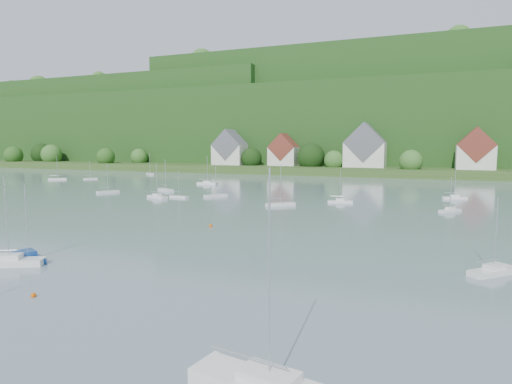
# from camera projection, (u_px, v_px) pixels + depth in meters

# --- Properties ---
(far_shore_strip) EXTENTS (600.00, 60.00, 3.00)m
(far_shore_strip) POSITION_uv_depth(u_px,v_px,m) (357.00, 169.00, 191.63)
(far_shore_strip) COLOR #2C4C1C
(far_shore_strip) RESTS_ON ground
(forested_ridge) EXTENTS (620.00, 181.22, 69.89)m
(forested_ridge) POSITION_uv_depth(u_px,v_px,m) (378.00, 126.00, 252.47)
(forested_ridge) COLOR #1A4315
(forested_ridge) RESTS_ON ground
(village_building_0) EXTENTS (14.00, 10.40, 16.00)m
(village_building_0) POSITION_uv_depth(u_px,v_px,m) (230.00, 150.00, 199.13)
(village_building_0) COLOR silver
(village_building_0) RESTS_ON far_shore_strip
(village_building_1) EXTENTS (12.00, 9.36, 14.00)m
(village_building_1) POSITION_uv_depth(u_px,v_px,m) (284.00, 152.00, 191.81)
(village_building_1) COLOR silver
(village_building_1) RESTS_ON far_shore_strip
(village_building_2) EXTENTS (16.00, 11.44, 18.00)m
(village_building_2) POSITION_uv_depth(u_px,v_px,m) (365.00, 149.00, 177.77)
(village_building_2) COLOR silver
(village_building_2) RESTS_ON far_shore_strip
(village_building_3) EXTENTS (13.00, 10.40, 15.50)m
(village_building_3) POSITION_uv_depth(u_px,v_px,m) (475.00, 152.00, 161.21)
(village_building_3) COLOR silver
(village_building_3) RESTS_ON far_shore_strip
(near_sailboat_0) EXTENTS (6.81, 4.70, 9.02)m
(near_sailboat_0) POSITION_uv_depth(u_px,v_px,m) (9.00, 261.00, 43.91)
(near_sailboat_0) COLOR white
(near_sailboat_0) RESTS_ON ground
(near_sailboat_1) EXTENTS (6.05, 3.94, 7.96)m
(near_sailboat_1) POSITION_uv_depth(u_px,v_px,m) (28.00, 256.00, 45.89)
(near_sailboat_1) COLOR navy
(near_sailboat_1) RESTS_ON ground
(near_sailboat_3) EXTENTS (4.87, 4.91, 7.29)m
(near_sailboat_3) POSITION_uv_depth(u_px,v_px,m) (494.00, 270.00, 40.89)
(near_sailboat_3) COLOR white
(near_sailboat_3) RESTS_ON ground
(mooring_buoy_0) EXTENTS (0.42, 0.42, 0.42)m
(mooring_buoy_0) POSITION_uv_depth(u_px,v_px,m) (34.00, 297.00, 34.94)
(mooring_buoy_0) COLOR #DF5200
(mooring_buoy_0) RESTS_ON ground
(mooring_buoy_3) EXTENTS (0.50, 0.50, 0.50)m
(mooring_buoy_3) POSITION_uv_depth(u_px,v_px,m) (211.00, 227.00, 64.85)
(mooring_buoy_3) COLOR #DF5200
(mooring_buoy_3) RESTS_ON ground
(far_sailboat_cluster) EXTENTS (202.34, 72.30, 8.71)m
(far_sailboat_cluster) POSITION_uv_depth(u_px,v_px,m) (341.00, 191.00, 110.37)
(far_sailboat_cluster) COLOR white
(far_sailboat_cluster) RESTS_ON ground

